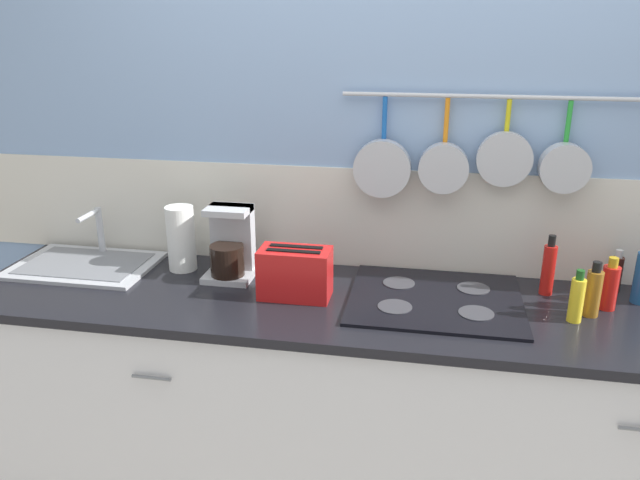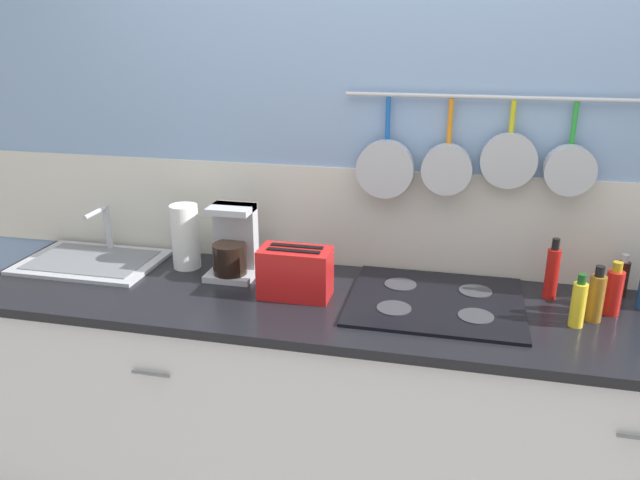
% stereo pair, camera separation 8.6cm
% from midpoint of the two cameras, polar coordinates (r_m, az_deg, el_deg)
% --- Properties ---
extents(wall_back, '(7.20, 0.15, 2.60)m').
position_cam_midpoint_polar(wall_back, '(2.48, 6.54, 5.53)').
color(wall_back, '#84A3CC').
rests_on(wall_back, ground_plane).
extents(cabinet_base, '(3.12, 0.65, 0.87)m').
position_cam_midpoint_polar(cabinet_base, '(2.48, 5.05, -15.73)').
color(cabinet_base, silver).
rests_on(cabinet_base, ground_plane).
extents(countertop, '(3.16, 0.67, 0.03)m').
position_cam_midpoint_polar(countertop, '(2.25, 5.39, -6.24)').
color(countertop, black).
rests_on(countertop, cabinet_base).
extents(sink_basin, '(0.56, 0.39, 0.21)m').
position_cam_midpoint_polar(sink_basin, '(2.75, -21.48, -1.97)').
color(sink_basin, '#B7BABF').
rests_on(sink_basin, countertop).
extents(paper_towel_roll, '(0.11, 0.11, 0.26)m').
position_cam_midpoint_polar(paper_towel_roll, '(2.56, -13.53, 0.14)').
color(paper_towel_roll, white).
rests_on(paper_towel_roll, countertop).
extents(coffee_maker, '(0.18, 0.18, 0.28)m').
position_cam_midpoint_polar(coffee_maker, '(2.46, -9.20, -0.74)').
color(coffee_maker, '#B7BABF').
rests_on(coffee_maker, countertop).
extents(toaster, '(0.27, 0.14, 0.19)m').
position_cam_midpoint_polar(toaster, '(2.26, -3.38, -3.02)').
color(toaster, red).
rests_on(toaster, countertop).
extents(cooktop, '(0.61, 0.53, 0.01)m').
position_cam_midpoint_polar(cooktop, '(2.29, 9.43, -5.35)').
color(cooktop, black).
rests_on(cooktop, countertop).
extents(bottle_vinegar, '(0.05, 0.05, 0.23)m').
position_cam_midpoint_polar(bottle_vinegar, '(2.41, 19.20, -2.47)').
color(bottle_vinegar, red).
rests_on(bottle_vinegar, countertop).
extents(bottle_hot_sauce, '(0.05, 0.05, 0.18)m').
position_cam_midpoint_polar(bottle_hot_sauce, '(2.23, 21.40, -5.04)').
color(bottle_hot_sauce, yellow).
rests_on(bottle_hot_sauce, countertop).
extents(bottle_dish_soap, '(0.05, 0.05, 0.20)m').
position_cam_midpoint_polar(bottle_dish_soap, '(2.29, 22.71, -4.42)').
color(bottle_dish_soap, '#8C5919').
rests_on(bottle_dish_soap, countertop).
extents(bottle_olive_oil, '(0.06, 0.06, 0.19)m').
position_cam_midpoint_polar(bottle_olive_oil, '(2.37, 24.00, -3.90)').
color(bottle_olive_oil, red).
rests_on(bottle_olive_oil, countertop).
extents(bottle_cooking_wine, '(0.04, 0.04, 0.16)m').
position_cam_midpoint_polar(bottle_cooking_wine, '(2.54, 24.56, -2.77)').
color(bottle_cooking_wine, '#33140F').
rests_on(bottle_cooking_wine, countertop).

